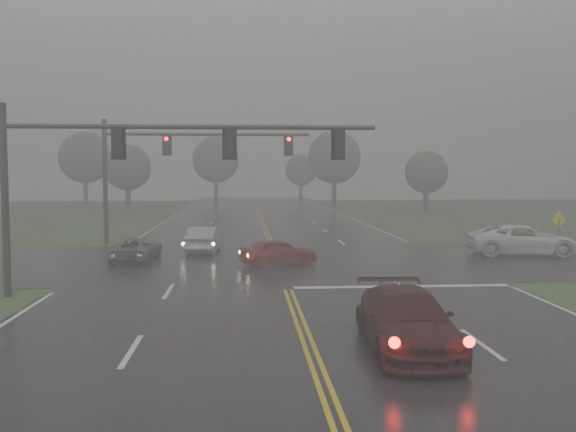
{
  "coord_description": "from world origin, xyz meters",
  "views": [
    {
      "loc": [
        -1.67,
        -10.04,
        4.53
      ],
      "look_at": [
        0.14,
        16.0,
        2.7
      ],
      "focal_mm": 40.0,
      "sensor_mm": 36.0,
      "label": 1
    }
  ],
  "objects": [
    {
      "name": "main_road",
      "position": [
        0.0,
        20.0,
        0.0
      ],
      "size": [
        18.0,
        160.0,
        0.02
      ],
      "primitive_type": "cube",
      "color": "black",
      "rests_on": "ground"
    },
    {
      "name": "cross_street",
      "position": [
        0.0,
        22.0,
        0.0
      ],
      "size": [
        120.0,
        14.0,
        0.02
      ],
      "primitive_type": "cube",
      "color": "black",
      "rests_on": "ground"
    },
    {
      "name": "stop_bar",
      "position": [
        4.5,
        14.4,
        0.0
      ],
      "size": [
        8.5,
        0.5,
        0.01
      ],
      "primitive_type": "cube",
      "color": "silver",
      "rests_on": "ground"
    },
    {
      "name": "sedan_maroon",
      "position": [
        2.42,
        5.64,
        0.0
      ],
      "size": [
        2.26,
        5.21,
        1.49
      ],
      "primitive_type": "imported",
      "rotation": [
        0.0,
        0.0,
        -0.03
      ],
      "color": "black",
      "rests_on": "ground"
    },
    {
      "name": "sedan_red",
      "position": [
        0.01,
        20.61,
        0.0
      ],
      "size": [
        4.0,
        2.49,
        1.27
      ],
      "primitive_type": "imported",
      "rotation": [
        0.0,
        0.0,
        1.86
      ],
      "color": "maroon",
      "rests_on": "ground"
    },
    {
      "name": "sedan_silver",
      "position": [
        -3.86,
        25.62,
        0.0
      ],
      "size": [
        1.93,
        4.53,
        1.45
      ],
      "primitive_type": "imported",
      "rotation": [
        0.0,
        0.0,
        3.05
      ],
      "color": "#A7A9AE",
      "rests_on": "ground"
    },
    {
      "name": "car_grey",
      "position": [
        -7.06,
        22.44,
        0.0
      ],
      "size": [
        2.26,
        4.37,
        1.18
      ],
      "primitive_type": "imported",
      "rotation": [
        0.0,
        0.0,
        3.07
      ],
      "color": "#4C4F53",
      "rests_on": "ground"
    },
    {
      "name": "pickup_white",
      "position": [
        13.33,
        23.25,
        0.0
      ],
      "size": [
        6.13,
        3.35,
        1.63
      ],
      "primitive_type": "imported",
      "rotation": [
        0.0,
        0.0,
        1.46
      ],
      "color": "white",
      "rests_on": "ground"
    },
    {
      "name": "signal_gantry_near",
      "position": [
        -5.98,
        13.52,
        4.91
      ],
      "size": [
        13.52,
        0.3,
        6.95
      ],
      "color": "black",
      "rests_on": "ground"
    },
    {
      "name": "signal_gantry_far",
      "position": [
        -6.31,
        30.26,
        5.4
      ],
      "size": [
        12.78,
        0.39,
        7.72
      ],
      "color": "black",
      "rests_on": "ground"
    },
    {
      "name": "sign_diamond_east",
      "position": [
        15.49,
        23.66,
        1.6
      ],
      "size": [
        0.97,
        0.28,
        2.38
      ],
      "rotation": [
        0.0,
        0.0,
        0.25
      ],
      "color": "black",
      "rests_on": "ground"
    },
    {
      "name": "tree_nw_a",
      "position": [
        -14.32,
        61.34,
        4.92
      ],
      "size": [
        5.1,
        5.1,
        7.49
      ],
      "color": "#382B24",
      "rests_on": "ground"
    },
    {
      "name": "tree_ne_a",
      "position": [
        9.22,
        66.61,
        6.17
      ],
      "size": [
        6.39,
        6.39,
        9.38
      ],
      "color": "#382B24",
      "rests_on": "ground"
    },
    {
      "name": "tree_n_mid",
      "position": [
        -5.4,
        77.34,
        6.09
      ],
      "size": [
        6.31,
        6.31,
        9.27
      ],
      "color": "#382B24",
      "rests_on": "ground"
    },
    {
      "name": "tree_e_near",
      "position": [
        17.8,
        57.25,
        4.4
      ],
      "size": [
        4.58,
        4.58,
        6.72
      ],
      "color": "#382B24",
      "rests_on": "ground"
    },
    {
      "name": "tree_nw_b",
      "position": [
        -21.29,
        71.27,
        6.21
      ],
      "size": [
        6.43,
        6.43,
        9.45
      ],
      "color": "#382B24",
      "rests_on": "ground"
    },
    {
      "name": "tree_n_far",
      "position": [
        7.12,
        87.85,
        4.68
      ],
      "size": [
        4.85,
        4.85,
        7.13
      ],
      "color": "#382B24",
      "rests_on": "ground"
    }
  ]
}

